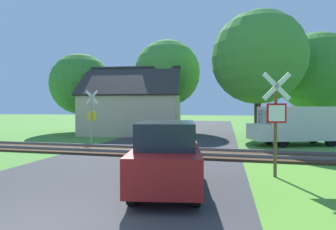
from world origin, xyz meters
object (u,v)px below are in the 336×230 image
stop_sign_near (276,118)px  house (134,112)px  parked_car (168,154)px  tree_right (258,58)px  tree_left (81,84)px  tree_center (167,73)px  crossing_sign_far (92,114)px  tree_far (316,72)px  mail_truck (296,124)px

stop_sign_near → house: 15.57m
parked_car → stop_sign_near: bearing=20.8°
tree_right → tree_left: (-15.60, 1.73, -1.47)m
stop_sign_near → parked_car: size_ratio=0.77×
stop_sign_near → tree_center: (-7.01, 15.63, 3.64)m
crossing_sign_far → tree_center: (2.51, 9.72, 3.66)m
crossing_sign_far → house: (0.31, 6.65, -0.01)m
tree_center → tree_right: 8.62m
tree_center → tree_left: bearing=-165.6°
tree_far → house: bearing=-168.2°
stop_sign_near → tree_far: 17.05m
tree_left → mail_truck: bearing=-18.6°
stop_sign_near → tree_right: (0.74, 11.88, 4.04)m
tree_center → parked_car: bearing=-77.1°
house → parked_car: (6.18, -14.32, -0.92)m
stop_sign_near → tree_right: size_ratio=0.35×
tree_right → crossing_sign_far: bearing=-149.8°
stop_sign_near → tree_right: tree_right is taller
tree_far → parked_car: bearing=-116.8°
crossing_sign_far → tree_left: tree_left is taller
crossing_sign_far → tree_right: 12.55m
stop_sign_near → parked_car: 3.63m
tree_left → mail_truck: (17.28, -5.81, -3.18)m
tree_far → parked_car: size_ratio=2.01×
crossing_sign_far → parked_car: 10.09m
tree_center → tree_left: tree_center is taller
house → tree_center: (2.20, 3.07, 3.67)m
house → tree_far: bearing=5.2°
crossing_sign_far → tree_left: bearing=129.6°
mail_truck → parked_car: size_ratio=1.24×
tree_far → parked_car: tree_far is taller
tree_left → tree_far: tree_far is taller
mail_truck → stop_sign_near: bearing=143.9°
crossing_sign_far → tree_far: size_ratio=0.38×
mail_truck → parked_car: (-5.46, -9.56, -0.34)m
tree_center → mail_truck: size_ratio=1.64×
tree_far → parked_car: (-8.82, -17.43, -4.31)m
tree_center → tree_far: 12.80m
tree_right → mail_truck: tree_right is taller
crossing_sign_far → house: bearing=92.2°
crossing_sign_far → mail_truck: 12.12m
house → mail_truck: size_ratio=1.65×
stop_sign_near → tree_center: 17.51m
tree_center → tree_left: size_ratio=1.18×
tree_far → parked_car: 20.01m
tree_far → mail_truck: 9.43m
stop_sign_near → mail_truck: bearing=-118.8°
crossing_sign_far → tree_right: tree_right is taller
tree_left → parked_car: tree_left is taller
tree_center → parked_car: 18.41m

